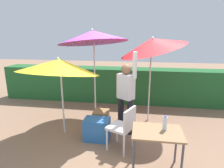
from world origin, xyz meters
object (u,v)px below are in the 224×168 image
cooler_box (97,129)px  crate_cardboard (101,118)px  umbrella_rainbow (93,37)px  umbrella_yellow (59,66)px  folding_table (157,136)px  umbrella_orange (152,44)px  chair_plastic (124,126)px  bottle_water (165,123)px  person_vendor (126,94)px

cooler_box → crate_cardboard: 0.67m
umbrella_rainbow → cooler_box: 2.29m
umbrella_yellow → folding_table: (2.02, -0.98, -0.93)m
umbrella_orange → chair_plastic: 2.12m
cooler_box → folding_table: 1.49m
cooler_box → bottle_water: size_ratio=2.27×
chair_plastic → cooler_box: 0.72m
crate_cardboard → umbrella_yellow: bearing=-147.5°
bottle_water → folding_table: bearing=-150.5°
cooler_box → umbrella_yellow: bearing=168.4°
umbrella_orange → bottle_water: (0.17, -1.87, -1.15)m
umbrella_rainbow → crate_cardboard: bearing=-61.0°
chair_plastic → bottle_water: 0.89m
folding_table → bottle_water: bottle_water is taller
person_vendor → bottle_water: bearing=-58.2°
person_vendor → cooler_box: 1.00m
umbrella_orange → folding_table: size_ratio=2.99×
person_vendor → crate_cardboard: bearing=159.6°
folding_table → umbrella_orange: bearing=91.7°
bottle_water → umbrella_rainbow: bearing=130.4°
bottle_water → umbrella_yellow: bearing=156.9°
umbrella_yellow → cooler_box: size_ratio=3.46×
umbrella_orange → crate_cardboard: bearing=-158.6°
umbrella_orange → chair_plastic: (-0.53, -1.43, -1.47)m
umbrella_rainbow → umbrella_yellow: umbrella_rainbow is taller
crate_cardboard → bottle_water: size_ratio=1.64×
crate_cardboard → umbrella_rainbow: bearing=119.0°
chair_plastic → umbrella_orange: bearing=69.6°
umbrella_rainbow → cooler_box: (0.34, -1.20, -1.92)m
bottle_water → chair_plastic: bearing=147.8°
umbrella_orange → crate_cardboard: umbrella_orange is taller
cooler_box → folding_table: bearing=-34.1°
umbrella_yellow → bottle_water: 2.44m
umbrella_yellow → bottle_water: bearing=-23.1°
cooler_box → folding_table: folding_table is taller
umbrella_yellow → folding_table: 2.43m
person_vendor → chair_plastic: size_ratio=2.11×
cooler_box → bottle_water: (1.31, -0.74, 0.59)m
cooler_box → crate_cardboard: bearing=94.1°
chair_plastic → crate_cardboard: chair_plastic is taller
umbrella_rainbow → folding_table: size_ratio=3.12×
folding_table → umbrella_yellow: bearing=154.3°
umbrella_orange → bottle_water: 2.21m
umbrella_yellow → chair_plastic: bearing=-18.0°
chair_plastic → crate_cardboard: (-0.65, 0.97, -0.32)m
umbrella_yellow → bottle_water: umbrella_yellow is taller
chair_plastic → cooler_box: bearing=153.8°
crate_cardboard → umbrella_orange: bearing=21.4°
umbrella_rainbow → bottle_water: (1.65, -1.94, -1.33)m
umbrella_rainbow → person_vendor: umbrella_rainbow is taller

